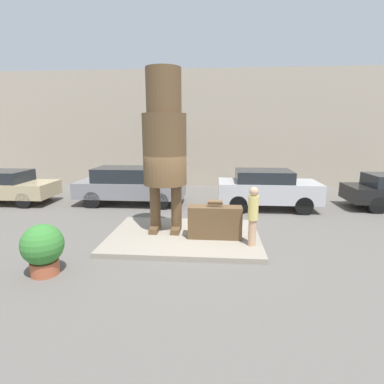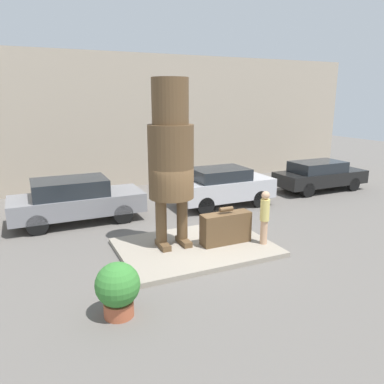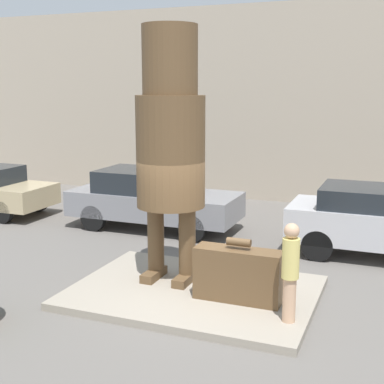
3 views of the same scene
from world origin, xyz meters
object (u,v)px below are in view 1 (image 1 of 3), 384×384
Objects in this scene: parked_car_grey at (130,185)px; planter_pot at (43,248)px; giant_suitcase at (215,222)px; parked_car_tan at (5,186)px; parked_car_silver at (267,188)px; statue_figure at (165,139)px; tourist at (253,214)px.

planter_pot is (-0.09, -6.66, -0.22)m from parked_car_grey.
giant_suitcase is 0.33× the size of parked_car_grey.
parked_car_tan is 11.56m from parked_car_silver.
statue_figure reaches higher than tourist.
parked_car_silver is (5.92, -0.35, 0.01)m from parked_car_grey.
parked_car_tan is at bearing 156.14° from statue_figure.
giant_suitcase is at bearing -23.19° from parked_car_tan.
statue_figure is 8.91m from parked_car_tan.
tourist is 4.66m from parked_car_silver.
giant_suitcase is (1.54, -0.55, -2.36)m from statue_figure.
statue_figure is 5.45m from parked_car_silver.
statue_figure is 4.89m from parked_car_grey.
parked_car_tan is at bearing 156.81° from giant_suitcase.
giant_suitcase is 10.26m from parked_car_tan.
parked_car_grey reaches higher than giant_suitcase.
tourist is 6.85m from parked_car_grey.
tourist reaches higher than parked_car_grey.
tourist is 0.35× the size of parked_car_grey.
parked_car_grey is (5.64, 0.29, 0.08)m from parked_car_tan.
parked_car_grey is at bearing 131.19° from giant_suitcase.
parked_car_silver is at bearing 76.29° from tourist.
statue_figure reaches higher than parked_car_tan.
tourist is at bearing 20.04° from planter_pot.
giant_suitcase is at bearing -19.61° from statue_figure.
statue_figure is at bearing 160.39° from giant_suitcase.
parked_car_silver is at bearing -3.34° from parked_car_grey.
tourist reaches higher than planter_pot.
parked_car_tan is at bearing 156.36° from tourist.
parked_car_silver is (3.66, 3.44, -2.11)m from statue_figure.
parked_car_tan is 3.60× the size of planter_pot.
parked_car_grey is 3.95× the size of planter_pot.
parked_car_tan is (-10.46, 4.58, -0.25)m from tourist.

